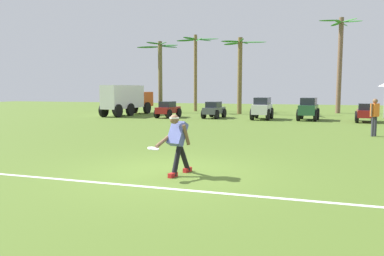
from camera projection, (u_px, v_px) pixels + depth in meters
name	position (u px, v px, depth m)	size (l,w,h in m)	color
ground_plane	(170.00, 172.00, 8.85)	(80.00, 80.00, 0.00)	#4F6A26
field_line_paint	(146.00, 187.00, 7.53)	(19.03, 0.12, 0.01)	white
frisbee_thrower	(178.00, 141.00, 8.45)	(0.64, 1.06, 1.40)	black
frisbee_in_flight	(153.00, 149.00, 8.01)	(0.28, 0.28, 0.06)	white
teammate_near_sideline	(375.00, 114.00, 15.39)	(0.39, 0.41, 1.56)	#33333D
parked_car_slot_a	(168.00, 109.00, 25.44)	(1.30, 2.28, 1.10)	maroon
parked_car_slot_b	(214.00, 110.00, 24.98)	(1.31, 2.29, 1.10)	#474C51
parked_car_slot_c	(262.00, 108.00, 23.93)	(1.30, 2.41, 1.40)	silver
parked_car_slot_d	(308.00, 108.00, 23.30)	(1.43, 2.45, 1.40)	#235133
parked_car_slot_e	(365.00, 113.00, 21.98)	(1.30, 2.28, 1.10)	maroon
box_truck	(127.00, 98.00, 27.72)	(1.78, 5.98, 2.20)	#CC4C19
palm_tree_far_left	(160.00, 70.00, 30.48)	(3.49, 3.34, 5.76)	brown
palm_tree_left_of_centre	(196.00, 64.00, 32.24)	(3.83, 3.28, 6.55)	brown
palm_tree_right_of_centre	(240.00, 70.00, 28.58)	(3.46, 3.22, 5.82)	brown
palm_tree_far_right	(340.00, 59.00, 29.52)	(3.27, 3.30, 7.50)	brown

